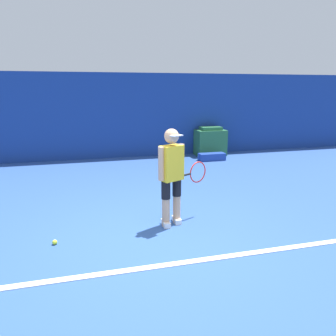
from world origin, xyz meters
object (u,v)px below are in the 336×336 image
equipment_bag (212,157)px  tennis_ball (55,242)px  covered_chair (210,142)px  tennis_player (172,173)px

equipment_bag → tennis_ball: bearing=-132.8°
covered_chair → equipment_bag: bearing=-108.2°
covered_chair → equipment_bag: 0.85m
tennis_ball → equipment_bag: bearing=47.2°
equipment_bag → covered_chair: bearing=71.8°
tennis_ball → covered_chair: size_ratio=0.07×
tennis_ball → equipment_bag: equipment_bag is taller
tennis_player → tennis_ball: bearing=164.1°
tennis_ball → equipment_bag: size_ratio=0.09×
tennis_player → covered_chair: tennis_player is taller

